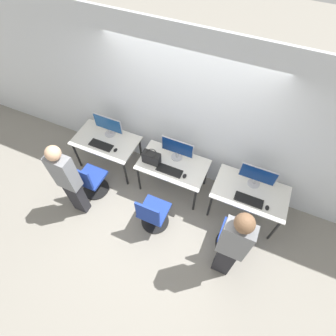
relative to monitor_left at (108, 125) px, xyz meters
name	(u,v)px	position (x,y,z in m)	size (l,w,h in m)	color
ground_plane	(165,201)	(1.34, -0.52, -0.93)	(20.00, 20.00, 0.00)	gray
wall_back	(186,116)	(1.34, 0.30, 0.47)	(12.00, 0.05, 2.80)	silver
desk_left	(106,143)	(0.00, -0.17, -0.30)	(1.17, 0.70, 0.70)	silver
monitor_left	(108,125)	(0.00, 0.00, 0.00)	(0.56, 0.20, 0.41)	#B2B2B7
keyboard_left	(101,145)	(0.00, -0.31, -0.22)	(0.44, 0.16, 0.02)	black
mouse_left	(115,150)	(0.30, -0.31, -0.21)	(0.06, 0.09, 0.03)	black
office_chair_left	(90,181)	(0.05, -0.88, -0.57)	(0.48, 0.48, 0.88)	black
person_left	(68,180)	(0.04, -1.24, -0.02)	(0.36, 0.22, 1.66)	#232328
desk_center	(173,167)	(1.34, -0.17, -0.30)	(1.17, 0.70, 0.70)	silver
monitor_center	(177,148)	(1.34, 0.00, 0.00)	(0.56, 0.20, 0.41)	#B2B2B7
keyboard_center	(169,170)	(1.34, -0.32, -0.22)	(0.44, 0.16, 0.02)	black
mouse_center	(185,176)	(1.61, -0.33, -0.21)	(0.06, 0.09, 0.03)	black
office_chair_center	(153,215)	(1.35, -1.02, -0.57)	(0.48, 0.48, 0.88)	black
desk_right	(250,194)	(2.68, -0.17, -0.30)	(1.17, 0.70, 0.70)	silver
monitor_right	(257,176)	(2.68, -0.01, 0.00)	(0.56, 0.20, 0.41)	#B2B2B7
keyboard_right	(249,200)	(2.68, -0.34, -0.22)	(0.44, 0.16, 0.02)	black
mouse_right	(267,208)	(2.97, -0.36, -0.21)	(0.06, 0.09, 0.03)	black
office_chair_right	(233,239)	(2.66, -0.88, -0.57)	(0.48, 0.48, 0.88)	black
person_right	(232,245)	(2.62, -1.25, 0.05)	(0.36, 0.23, 1.77)	#232328
handbag	(151,158)	(0.99, -0.28, -0.11)	(0.30, 0.18, 0.25)	black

